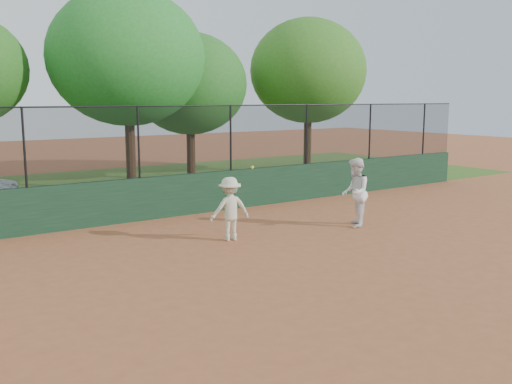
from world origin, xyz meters
TOP-DOWN VIEW (x-y plane):
  - ground at (0.00, 0.00)m, footprint 80.00×80.00m
  - back_wall at (0.00, 6.00)m, footprint 26.00×0.20m
  - grass_strip at (0.00, 12.00)m, footprint 36.00×12.00m
  - player_second at (3.89, 2.03)m, footprint 1.12×1.12m
  - player_main at (0.36, 2.67)m, footprint 1.07×0.73m
  - fence_assembly at (-0.03, 6.00)m, footprint 26.00×0.06m
  - tree_2 at (1.50, 11.45)m, footprint 5.80×5.27m
  - tree_3 at (4.56, 12.39)m, footprint 4.84×4.40m
  - tree_4 at (10.22, 11.57)m, footprint 5.46×4.97m

SIDE VIEW (x-z plane):
  - ground at x=0.00m, z-range 0.00..0.00m
  - grass_strip at x=0.00m, z-range 0.00..0.01m
  - back_wall at x=0.00m, z-range 0.00..1.20m
  - player_main at x=0.36m, z-range -0.14..1.68m
  - player_second at x=3.89m, z-range 0.00..1.84m
  - fence_assembly at x=-0.03m, z-range 1.24..3.24m
  - tree_3 at x=4.56m, z-range 0.94..7.01m
  - tree_4 at x=10.22m, z-range 1.12..8.10m
  - tree_2 at x=1.50m, z-range 1.18..8.55m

